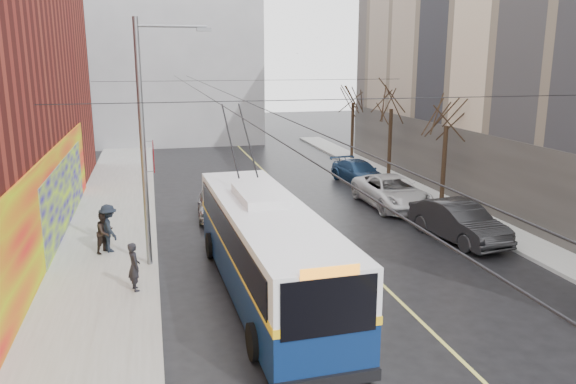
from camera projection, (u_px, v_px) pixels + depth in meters
name	position (u px, v px, depth m)	size (l,w,h in m)	color
sidewalk_left	(106.00, 252.00, 22.47)	(4.00, 60.00, 0.15)	gray
sidewalk_right	(483.00, 223.00, 26.41)	(2.00, 60.00, 0.15)	gray
lane_line	(319.00, 223.00, 26.58)	(0.12, 50.00, 0.01)	#BFB74C
building_far	(146.00, 43.00, 52.03)	(20.50, 12.10, 18.00)	gray
streetlight_pole	(147.00, 139.00, 19.91)	(2.65, 0.60, 9.00)	slate
catenary_wires	(228.00, 90.00, 24.92)	(18.00, 60.00, 0.22)	black
tree_near	(447.00, 111.00, 29.05)	(3.20, 3.20, 6.40)	black
tree_mid	(392.00, 97.00, 35.60)	(3.20, 3.20, 6.68)	black
tree_far	(353.00, 92.00, 42.24)	(3.20, 3.20, 6.57)	black
pigeons_flying	(272.00, 60.00, 20.70)	(4.41, 4.76, 1.98)	slate
trolleybus	(267.00, 247.00, 18.29)	(3.20, 12.35, 5.81)	#091C46
parked_car_b	(459.00, 221.00, 23.96)	(1.76, 5.06, 1.67)	black
parked_car_c	(392.00, 192.00, 29.45)	(2.66, 5.77, 1.60)	silver
parked_car_d	(359.00, 172.00, 35.04)	(1.96, 4.83, 1.40)	navy
following_car	(214.00, 204.00, 27.55)	(1.59, 3.95, 1.35)	#AFAEB3
pedestrian_a	(134.00, 267.00, 18.38)	(0.60, 0.39, 1.64)	black
pedestrian_b	(105.00, 232.00, 22.02)	(0.81, 0.63, 1.66)	black
pedestrian_c	(109.00, 228.00, 22.09)	(1.23, 0.71, 1.91)	black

